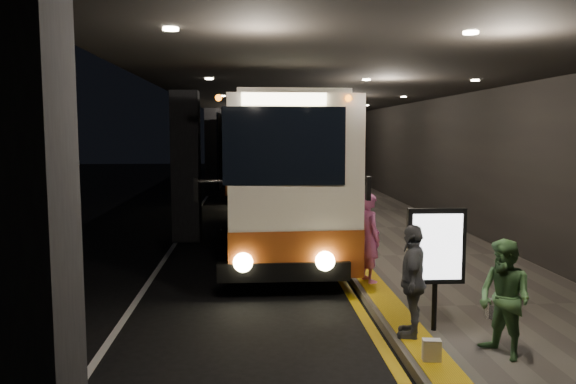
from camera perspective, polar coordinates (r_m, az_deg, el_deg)
name	(u,v)px	position (r m, az deg, el deg)	size (l,w,h in m)	color
ground	(234,273)	(13.02, -5.49, -8.19)	(90.00, 90.00, 0.00)	black
lane_line_white	(182,234)	(18.04, -10.77, -4.23)	(0.12, 50.00, 0.01)	silver
kerb_stripe_yellow	(312,233)	(18.01, 2.49, -4.15)	(0.18, 50.00, 0.01)	gold
sidewalk	(386,230)	(18.41, 9.95, -3.78)	(4.50, 50.00, 0.15)	#514C44
tactile_strip	(328,228)	(18.05, 4.07, -3.65)	(0.50, 50.00, 0.01)	gold
terminal_wall	(457,139)	(18.81, 16.82, 5.21)	(0.10, 50.00, 6.00)	black
support_columns	(186,167)	(16.75, -10.31, 2.56)	(0.80, 24.80, 4.40)	black
canopy	(318,87)	(17.79, 3.05, 10.58)	(9.00, 50.00, 0.40)	black
coach_main	(272,177)	(16.65, -1.66, 1.56)	(3.09, 12.71, 3.94)	beige
coach_second	(258,157)	(30.80, -3.09, 3.54)	(3.04, 12.22, 3.81)	beige
passenger_boarding	(369,238)	(11.60, 8.24, -4.61)	(0.67, 0.44, 1.83)	#CE60A2
passenger_waiting_green	(505,299)	(8.27, 21.15, -10.10)	(0.79, 0.49, 1.62)	#43703E
passenger_waiting_grey	(413,281)	(8.68, 12.54, -8.79)	(1.00, 0.51, 1.70)	#434447
bag_polka	(494,308)	(10.07, 20.18, -11.02)	(0.26, 0.11, 0.32)	black
bag_plain	(432,350)	(8.03, 14.38, -15.33)	(0.24, 0.14, 0.30)	silver
info_sign	(436,249)	(8.90, 14.81, -5.58)	(0.90, 0.13, 1.91)	black
stanchion_post	(358,246)	(12.48, 7.17, -5.44)	(0.05, 0.05, 1.14)	black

